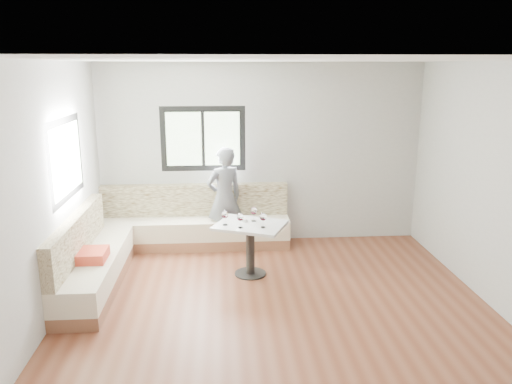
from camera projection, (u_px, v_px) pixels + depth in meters
room at (272, 191)px, 5.43m from camera, size 5.01×5.01×2.81m
banquette at (155, 240)px, 7.09m from camera, size 2.90×2.80×0.95m
table at (250, 237)px, 6.62m from camera, size 1.07×0.96×0.72m
person at (224, 198)px, 7.60m from camera, size 0.68×0.58×1.57m
olive_ramekin at (244, 220)px, 6.68m from camera, size 0.09×0.09×0.03m
wine_glass_a at (225, 215)px, 6.49m from camera, size 0.09×0.09×0.20m
wine_glass_b at (240, 217)px, 6.38m from camera, size 0.09×0.09×0.20m
wine_glass_c at (263, 217)px, 6.39m from camera, size 0.09×0.09×0.20m
wine_glass_d at (254, 211)px, 6.65m from camera, size 0.09×0.09×0.20m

